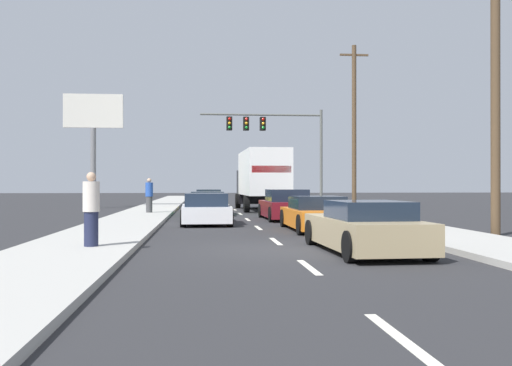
# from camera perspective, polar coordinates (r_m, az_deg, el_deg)

# --- Properties ---
(ground_plane) EXTENTS (140.00, 140.00, 0.00)m
(ground_plane) POSITION_cam_1_polar(r_m,az_deg,el_deg) (38.84, -2.31, -2.44)
(ground_plane) COLOR #2B2B2D
(sidewalk_right) EXTENTS (2.73, 80.00, 0.14)m
(sidewalk_right) POSITION_cam_1_polar(r_m,az_deg,el_deg) (34.49, 6.31, -2.61)
(sidewalk_right) COLOR #B2AFA8
(sidewalk_right) RESTS_ON ground_plane
(sidewalk_left) EXTENTS (2.73, 80.00, 0.14)m
(sidewalk_left) POSITION_cam_1_polar(r_m,az_deg,el_deg) (33.92, -10.20, -2.65)
(sidewalk_left) COLOR #B2AFA8
(sidewalk_left) RESTS_ON ground_plane
(lane_markings) EXTENTS (0.14, 62.00, 0.01)m
(lane_markings) POSITION_cam_1_polar(r_m,az_deg,el_deg) (35.90, -2.07, -2.62)
(lane_markings) COLOR silver
(lane_markings) RESTS_ON ground_plane
(car_yellow) EXTENTS (1.84, 4.07, 1.24)m
(car_yellow) POSITION_cam_1_polar(r_m,az_deg,el_deg) (37.61, -4.66, -1.65)
(car_yellow) COLOR yellow
(car_yellow) RESTS_ON ground_plane
(car_green) EXTENTS (1.99, 4.53, 1.19)m
(car_green) POSITION_cam_1_polar(r_m,az_deg,el_deg) (30.18, -4.79, -2.06)
(car_green) COLOR #196B38
(car_green) RESTS_ON ground_plane
(car_white) EXTENTS (2.02, 4.63, 1.22)m
(car_white) POSITION_cam_1_polar(r_m,az_deg,el_deg) (23.03, -4.96, -2.61)
(car_white) COLOR white
(car_white) RESTS_ON ground_plane
(box_truck) EXTENTS (2.64, 9.26, 3.50)m
(box_truck) POSITION_cam_1_polar(r_m,az_deg,el_deg) (34.77, 0.52, 0.64)
(box_truck) COLOR white
(box_truck) RESTS_ON ground_plane
(car_maroon) EXTENTS (2.05, 4.57, 1.34)m
(car_maroon) POSITION_cam_1_polar(r_m,az_deg,el_deg) (25.77, 2.92, -2.25)
(car_maroon) COLOR maroon
(car_maroon) RESTS_ON ground_plane
(car_orange) EXTENTS (1.97, 4.59, 1.16)m
(car_orange) POSITION_cam_1_polar(r_m,az_deg,el_deg) (19.85, 5.95, -3.08)
(car_orange) COLOR orange
(car_orange) RESTS_ON ground_plane
(car_tan) EXTENTS (2.02, 4.67, 1.19)m
(car_tan) POSITION_cam_1_polar(r_m,az_deg,el_deg) (13.61, 10.54, -4.37)
(car_tan) COLOR tan
(car_tan) RESTS_ON ground_plane
(traffic_signal_mast) EXTENTS (8.81, 0.69, 6.95)m
(traffic_signal_mast) POSITION_cam_1_polar(r_m,az_deg,el_deg) (41.92, 1.03, 5.13)
(traffic_signal_mast) COLOR #595B56
(traffic_signal_mast) RESTS_ON ground_plane
(utility_pole_near) EXTENTS (1.80, 0.28, 8.73)m
(utility_pole_near) POSITION_cam_1_polar(r_m,az_deg,el_deg) (19.20, 22.34, 8.69)
(utility_pole_near) COLOR brown
(utility_pole_near) RESTS_ON ground_plane
(utility_pole_mid) EXTENTS (1.80, 0.28, 10.24)m
(utility_pole_mid) POSITION_cam_1_polar(r_m,az_deg,el_deg) (37.07, 9.56, 5.60)
(utility_pole_mid) COLOR brown
(utility_pole_mid) RESTS_ON ground_plane
(roadside_billboard) EXTENTS (3.84, 0.36, 7.49)m
(roadside_billboard) POSITION_cam_1_polar(r_m,az_deg,el_deg) (39.82, -15.60, 5.26)
(roadside_billboard) COLOR slate
(roadside_billboard) RESTS_ON ground_plane
(pedestrian_near_corner) EXTENTS (0.38, 0.38, 1.70)m
(pedestrian_near_corner) POSITION_cam_1_polar(r_m,az_deg,el_deg) (13.88, -15.79, -2.49)
(pedestrian_near_corner) COLOR #1E233F
(pedestrian_near_corner) RESTS_ON sidewalk_left
(pedestrian_mid_block) EXTENTS (0.38, 0.38, 1.73)m
(pedestrian_mid_block) POSITION_cam_1_polar(r_m,az_deg,el_deg) (30.01, -10.39, -1.19)
(pedestrian_mid_block) COLOR #3F3F42
(pedestrian_mid_block) RESTS_ON sidewalk_left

